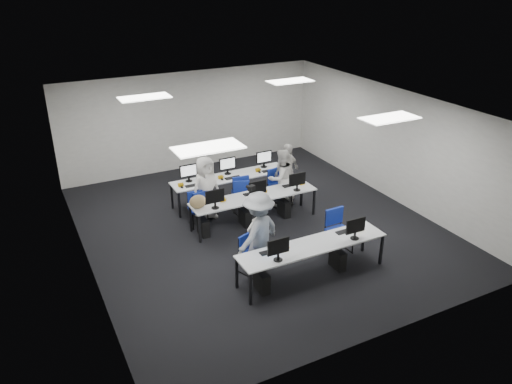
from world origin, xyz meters
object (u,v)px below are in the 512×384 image
student_0 (258,237)px  student_3 (287,172)px  student_2 (206,188)px  chair_5 (199,210)px  chair_4 (279,194)px  photographer (258,232)px  chair_0 (252,261)px  student_1 (281,178)px  chair_2 (198,215)px  chair_7 (279,191)px  desk_front (313,247)px  chair_1 (338,239)px  chair_3 (244,203)px  chair_6 (241,200)px  desk_mid (254,198)px

student_0 → student_3: size_ratio=0.96×
student_3 → student_2: bearing=163.1°
student_0 → chair_5: bearing=-91.1°
chair_4 → photographer: (-1.91, -2.51, 0.57)m
chair_0 → chair_5: same height
student_2 → chair_0: bearing=-107.5°
chair_4 → student_1: (0.02, -0.04, 0.47)m
student_0 → photographer: bearing=57.3°
chair_2 → chair_4: (2.33, 0.08, 0.05)m
photographer → chair_7: bearing=-150.6°
chair_0 → student_1: bearing=29.2°
desk_front → chair_1: bearing=27.8°
chair_3 → desk_front: bearing=-86.1°
chair_0 → student_2: 2.78m
chair_7 → student_2: 2.19m
chair_1 → chair_6: chair_1 is taller
desk_mid → chair_2: (-1.28, 0.53, -0.42)m
chair_0 → chair_2: (-0.24, 2.46, 0.00)m
desk_mid → student_2: 1.24m
chair_0 → student_0: (0.18, 0.06, 0.49)m
chair_4 → student_3: 0.66m
chair_2 → chair_5: size_ratio=1.00×
chair_6 → photographer: 2.92m
student_0 → photographer: 0.13m
chair_0 → student_3: (2.46, 2.81, 0.52)m
desk_mid → student_3: 1.68m
chair_1 → student_1: student_1 is taller
chair_7 → student_2: bearing=160.4°
chair_1 → chair_5: chair_1 is taller
chair_4 → chair_1: bearing=-97.5°
chair_2 → student_2: (0.33, 0.26, 0.55)m
chair_6 → student_0: 2.87m
desk_front → student_3: size_ratio=2.05×
student_2 → desk_mid: bearing=-55.5°
student_0 → student_1: 3.11m
chair_2 → chair_4: 2.33m
chair_6 → student_1: student_1 is taller
chair_0 → student_2: (0.09, 2.72, 0.55)m
student_0 → student_3: bearing=-137.1°
chair_3 → chair_7: chair_3 is taller
chair_5 → chair_7: size_ratio=0.94×
chair_4 → student_3: (0.37, 0.28, 0.47)m
chair_2 → chair_5: 0.27m
chair_6 → student_2: (-0.96, -0.03, 0.53)m
chair_3 → student_3: bearing=15.9°
chair_3 → chair_1: bearing=-64.1°
chair_3 → photographer: bearing=-105.3°
desk_front → chair_5: chair_5 is taller
chair_6 → photographer: (-0.88, -2.72, 0.60)m
chair_6 → student_3: 1.49m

